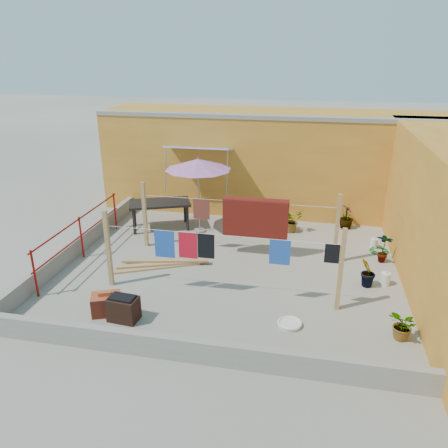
{
  "coord_description": "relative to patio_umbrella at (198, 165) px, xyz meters",
  "views": [
    {
      "loc": [
        1.77,
        -9.47,
        4.98
      ],
      "look_at": [
        -0.23,
        0.3,
        1.01
      ],
      "focal_mm": 35.0,
      "sensor_mm": 36.0,
      "label": 1
    }
  ],
  "objects": [
    {
      "name": "outdoor_table",
      "position": [
        -1.21,
        0.04,
        -1.27
      ],
      "size": [
        1.97,
        1.48,
        0.83
      ],
      "color": "black",
      "rests_on": "ground"
    },
    {
      "name": "clothesline_rig",
      "position": [
        1.71,
        -1.52,
        -1.0
      ],
      "size": [
        5.09,
        2.35,
        1.8
      ],
      "color": "tan",
      "rests_on": "ground"
    },
    {
      "name": "ground",
      "position": [
        1.33,
        -2.06,
        -2.02
      ],
      "size": [
        80.0,
        80.0,
        0.0
      ],
      "primitive_type": "plane",
      "color": "#9E998E",
      "rests_on": "ground"
    },
    {
      "name": "wall_back",
      "position": [
        1.83,
        2.63,
        -0.41
      ],
      "size": [
        11.0,
        3.27,
        3.21
      ],
      "color": "#C4862B",
      "rests_on": "ground"
    },
    {
      "name": "water_jug_a",
      "position": [
        4.94,
        -2.21,
        -1.87
      ],
      "size": [
        0.22,
        0.22,
        0.34
      ],
      "color": "silver",
      "rests_on": "ground"
    },
    {
      "name": "patio_umbrella",
      "position": [
        0.0,
        0.0,
        0.0
      ],
      "size": [
        2.02,
        2.02,
        2.25
      ],
      "color": "gray",
      "rests_on": "ground"
    },
    {
      "name": "green_hose",
      "position": [
        5.03,
        -0.39,
        -1.98
      ],
      "size": [
        0.49,
        0.49,
        0.07
      ],
      "color": "#176720",
      "rests_on": "ground"
    },
    {
      "name": "parapet_front",
      "position": [
        1.33,
        -5.64,
        -1.8
      ],
      "size": [
        8.3,
        0.16,
        0.44
      ],
      "primitive_type": "cube",
      "color": "gray",
      "rests_on": "ground"
    },
    {
      "name": "red_railing",
      "position": [
        -2.52,
        -2.26,
        -1.3
      ],
      "size": [
        0.05,
        4.2,
        1.1
      ],
      "color": "maroon",
      "rests_on": "ground"
    },
    {
      "name": "plant_right_a",
      "position": [
        5.03,
        -1.01,
        -1.62
      ],
      "size": [
        0.49,
        0.42,
        0.79
      ],
      "primitive_type": "imported",
      "rotation": [
        0.0,
        0.0,
        2.75
      ],
      "color": "#235D1A",
      "rests_on": "ground"
    },
    {
      "name": "parapet_left",
      "position": [
        -2.75,
        -2.06,
        -1.8
      ],
      "size": [
        0.16,
        7.3,
        0.44
      ],
      "primitive_type": "cube",
      "color": "gray",
      "rests_on": "ground"
    },
    {
      "name": "plant_back_b",
      "position": [
        4.24,
        1.14,
        -1.65
      ],
      "size": [
        0.47,
        0.47,
        0.73
      ],
      "primitive_type": "imported",
      "rotation": [
        0.0,
        0.0,
        1.73
      ],
      "color": "#235D1A",
      "rests_on": "ground"
    },
    {
      "name": "plant_back_a",
      "position": [
        2.64,
        0.57,
        -1.67
      ],
      "size": [
        0.82,
        0.81,
        0.69
      ],
      "primitive_type": "imported",
      "rotation": [
        0.0,
        0.0,
        0.69
      ],
      "color": "#235D1A",
      "rests_on": "ground"
    },
    {
      "name": "water_jug_b",
      "position": [
        4.91,
        -0.17,
        -1.88
      ],
      "size": [
        0.19,
        0.19,
        0.3
      ],
      "color": "silver",
      "rests_on": "ground"
    },
    {
      "name": "brazier",
      "position": [
        -0.32,
        -4.71,
        -1.76
      ],
      "size": [
        0.62,
        0.44,
        0.52
      ],
      "color": "black",
      "rests_on": "ground"
    },
    {
      "name": "lumber_pile",
      "position": [
        -0.37,
        -2.38,
        -1.95
      ],
      "size": [
        2.24,
        1.1,
        0.14
      ],
      "color": "tan",
      "rests_on": "ground"
    },
    {
      "name": "brick_stack",
      "position": [
        -0.76,
        -4.56,
        -1.8
      ],
      "size": [
        0.69,
        0.6,
        0.5
      ],
      "color": "#A93C27",
      "rests_on": "ground"
    },
    {
      "name": "plant_right_c",
      "position": [
        4.98,
        -4.28,
        -1.73
      ],
      "size": [
        0.62,
        0.66,
        0.58
      ],
      "primitive_type": "imported",
      "rotation": [
        0.0,
        0.0,
        5.13
      ],
      "color": "#235D1A",
      "rests_on": "ground"
    },
    {
      "name": "plant_right_b",
      "position": [
        4.52,
        -2.4,
        -1.65
      ],
      "size": [
        0.43,
        0.48,
        0.73
      ],
      "primitive_type": "imported",
      "rotation": [
        0.0,
        0.0,
        4.41
      ],
      "color": "#235D1A",
      "rests_on": "ground"
    },
    {
      "name": "white_basin",
      "position": [
        2.92,
        -4.26,
        -1.97
      ],
      "size": [
        0.48,
        0.48,
        0.08
      ],
      "color": "silver",
      "rests_on": "ground"
    }
  ]
}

